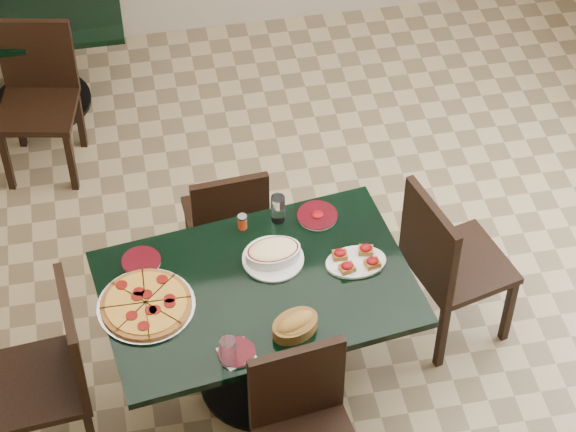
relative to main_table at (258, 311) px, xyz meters
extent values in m
plane|color=#927D54|center=(0.28, 0.28, -0.57)|extent=(5.50, 5.50, 0.00)
cube|color=black|center=(0.00, 0.00, 0.16)|extent=(1.54, 1.10, 0.04)
cylinder|color=black|center=(0.00, 0.00, -0.21)|extent=(0.12, 0.12, 0.71)
cylinder|color=black|center=(0.00, 0.00, -0.55)|extent=(0.61, 0.61, 0.03)
cube|color=black|center=(-1.01, 2.42, 0.16)|extent=(1.15, 0.84, 0.04)
cylinder|color=black|center=(-1.01, 2.42, -0.21)|extent=(0.13, 0.13, 0.71)
cylinder|color=black|center=(-1.01, 2.42, -0.55)|extent=(0.63, 0.63, 0.03)
cube|color=black|center=(-0.05, 0.79, -0.16)|extent=(0.43, 0.43, 0.04)
cube|color=black|center=(-0.04, 0.61, 0.07)|extent=(0.40, 0.07, 0.43)
cube|color=black|center=(0.11, 0.97, -0.37)|extent=(0.04, 0.04, 0.39)
cube|color=black|center=(0.13, 0.63, -0.37)|extent=(0.04, 0.04, 0.39)
cube|color=black|center=(-0.23, 0.94, -0.37)|extent=(0.04, 0.04, 0.39)
cube|color=black|center=(-0.20, 0.61, -0.37)|extent=(0.04, 0.04, 0.39)
cube|color=black|center=(0.08, -0.53, 0.13)|extent=(0.44, 0.10, 0.46)
cube|color=black|center=(1.06, 0.18, -0.10)|extent=(0.56, 0.56, 0.04)
cube|color=black|center=(0.86, 0.13, 0.17)|extent=(0.15, 0.45, 0.49)
cube|color=black|center=(1.31, 0.04, -0.34)|extent=(0.05, 0.05, 0.45)
cube|color=black|center=(0.92, -0.06, -0.34)|extent=(0.05, 0.05, 0.45)
cube|color=black|center=(1.21, 0.43, -0.34)|extent=(0.05, 0.05, 0.45)
cube|color=black|center=(0.82, 0.32, -0.34)|extent=(0.05, 0.05, 0.45)
cube|color=black|center=(-1.07, -0.17, -0.09)|extent=(0.51, 0.51, 0.04)
cube|color=black|center=(-0.86, -0.15, 0.18)|extent=(0.08, 0.47, 0.50)
cube|color=black|center=(-0.89, 0.05, -0.34)|extent=(0.04, 0.04, 0.46)
cube|color=black|center=(-0.99, 1.82, -0.12)|extent=(0.52, 0.52, 0.04)
cube|color=black|center=(-0.95, 2.01, 0.14)|extent=(0.44, 0.13, 0.47)
cube|color=black|center=(-1.21, 1.67, -0.35)|extent=(0.05, 0.05, 0.43)
cube|color=black|center=(-1.14, 2.04, -0.35)|extent=(0.05, 0.05, 0.43)
cube|color=black|center=(-0.84, 1.60, -0.35)|extent=(0.05, 0.05, 0.43)
cube|color=black|center=(-0.77, 1.97, -0.35)|extent=(0.05, 0.05, 0.43)
cylinder|color=#A9A8AF|center=(-0.52, -0.03, 0.19)|extent=(0.45, 0.45, 0.01)
cylinder|color=#915B1F|center=(-0.52, -0.03, 0.20)|extent=(0.42, 0.42, 0.02)
cylinder|color=gold|center=(-0.52, -0.03, 0.21)|extent=(0.37, 0.37, 0.01)
cylinder|color=white|center=(0.10, 0.15, 0.19)|extent=(0.29, 0.29, 0.01)
ellipsoid|color=#FDEAAE|center=(0.10, 0.15, 0.25)|extent=(0.24, 0.17, 0.04)
ellipsoid|color=#B47B31|center=(0.12, -0.29, 0.24)|extent=(0.21, 0.16, 0.08)
cylinder|color=white|center=(-0.15, -0.37, 0.19)|extent=(0.16, 0.16, 0.01)
cylinder|color=#3C040A|center=(-0.15, -0.37, 0.19)|extent=(0.17, 0.17, 0.00)
cylinder|color=white|center=(0.36, 0.38, 0.19)|extent=(0.20, 0.20, 0.01)
cylinder|color=#3C040A|center=(0.36, 0.38, 0.19)|extent=(0.20, 0.20, 0.00)
ellipsoid|color=#97070F|center=(0.36, 0.38, 0.20)|extent=(0.06, 0.06, 0.03)
cylinder|color=white|center=(-0.51, 0.25, 0.19)|extent=(0.18, 0.18, 0.01)
cylinder|color=#3C040A|center=(-0.51, 0.25, 0.19)|extent=(0.19, 0.19, 0.00)
cube|color=white|center=(-0.15, -0.37, 0.18)|extent=(0.17, 0.17, 0.00)
cube|color=#A9A8AF|center=(-0.13, -0.37, 0.19)|extent=(0.05, 0.13, 0.00)
cylinder|color=white|center=(0.17, 0.40, 0.26)|extent=(0.07, 0.07, 0.15)
cylinder|color=white|center=(-0.19, -0.41, 0.26)|extent=(0.07, 0.07, 0.15)
cylinder|color=#D24216|center=(-0.01, 0.38, 0.22)|extent=(0.04, 0.04, 0.07)
cylinder|color=#A9A8AF|center=(-0.01, 0.38, 0.26)|extent=(0.05, 0.05, 0.01)
camera|label=1|loc=(-0.49, -3.34, 4.14)|focal=70.00mm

